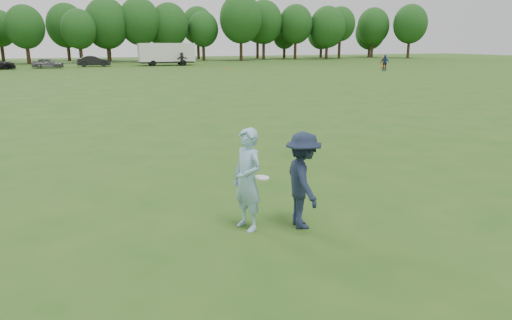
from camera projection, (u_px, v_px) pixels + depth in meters
The scene contains 12 objects.
ground at pixel (245, 226), 8.86m from camera, with size 200.00×200.00×0.00m, color #245016.
thrower at pixel (247, 180), 8.52m from camera, with size 0.71×0.47×1.95m, color #8BBBD8.
defender at pixel (303, 180), 8.63m from camera, with size 1.20×0.69×1.86m, color #192339.
player_far_b at pixel (385, 63), 54.55m from camera, with size 1.12×0.47×1.91m, color navy.
player_far_c at pixel (384, 62), 58.33m from camera, with size 0.82×0.54×1.68m, color orange.
player_far_d at pixel (182, 59), 65.58m from camera, with size 1.79×0.57×1.93m, color #272727.
car_e at pixel (48, 63), 60.09m from camera, with size 1.57×3.90×1.33m, color slate.
car_f at pixel (94, 61), 63.85m from camera, with size 1.56×4.48×1.48m, color black.
field_cone at pixel (227, 68), 57.56m from camera, with size 0.28×0.28×0.30m, color #FF4B0D.
disc_in_play at pixel (262, 178), 8.41m from camera, with size 0.31×0.31×0.06m.
cargo_trailer at pixel (166, 53), 66.68m from camera, with size 9.00×2.75×3.20m.
treeline at pixel (106, 24), 77.54m from camera, with size 130.35×18.39×11.74m.
Camera 1 is at (-2.80, -7.75, 3.49)m, focal length 32.00 mm.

